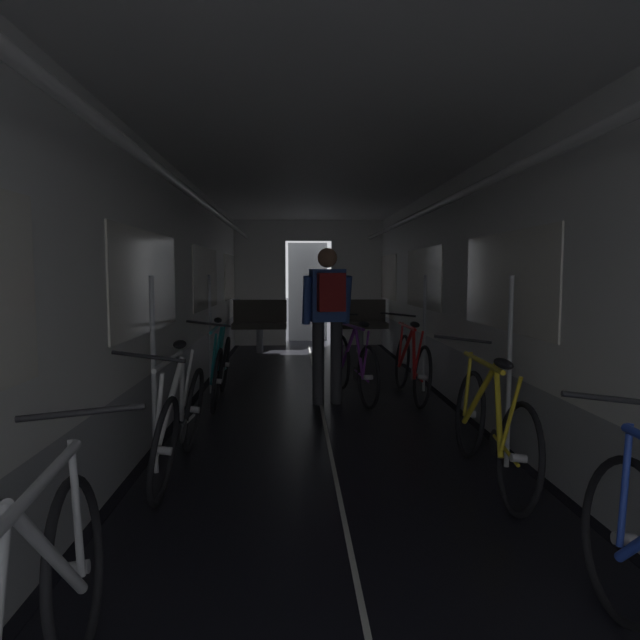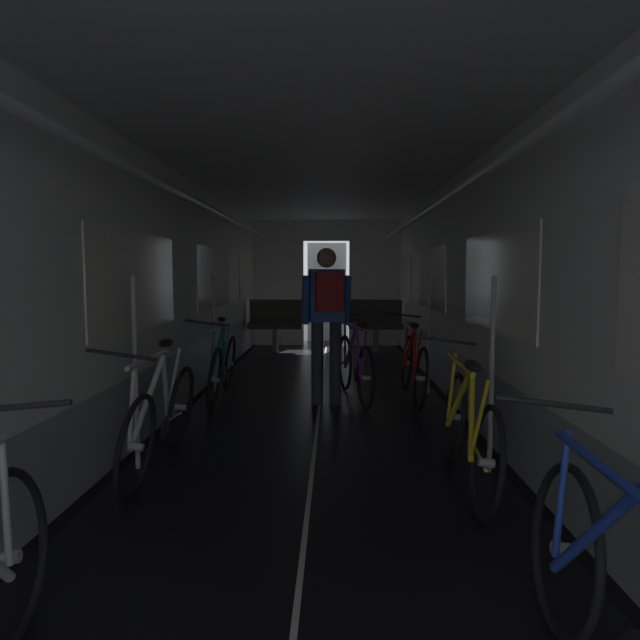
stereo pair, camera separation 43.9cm
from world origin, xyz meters
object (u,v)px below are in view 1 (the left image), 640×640
(bench_seat_far_left, at_px, (260,321))
(bench_seat_far_right, at_px, (360,320))
(person_cyclist_aisle, at_px, (328,311))
(bicycle_teal, at_px, (221,367))
(bicycle_yellow, at_px, (490,426))
(bicycle_white, at_px, (180,420))
(bicycle_red, at_px, (411,365))
(bicycle_purple_in_aisle, at_px, (354,365))

(bench_seat_far_left, xyz_separation_m, bench_seat_far_right, (1.80, 0.00, 0.00))
(bench_seat_far_left, xyz_separation_m, person_cyclist_aisle, (0.98, -3.99, 0.45))
(bench_seat_far_right, relative_size, person_cyclist_aisle, 0.58)
(bicycle_teal, bearing_deg, bicycle_yellow, -48.79)
(bicycle_white, xyz_separation_m, bicycle_teal, (-0.00, 2.18, 0.00))
(bicycle_white, xyz_separation_m, person_cyclist_aisle, (1.17, 2.00, 0.63))
(bench_seat_far_left, relative_size, person_cyclist_aisle, 0.58)
(bench_seat_far_left, distance_m, person_cyclist_aisle, 4.13)
(bench_seat_far_left, xyz_separation_m, bicycle_red, (1.94, -3.72, -0.19))
(bicycle_white, height_order, person_cyclist_aisle, person_cyclist_aisle)
(bicycle_white, bearing_deg, bicycle_yellow, -6.86)
(bicycle_white, height_order, bicycle_yellow, bicycle_white)
(bicycle_yellow, height_order, bicycle_teal, bicycle_teal)
(bench_seat_far_right, distance_m, person_cyclist_aisle, 4.09)
(bicycle_white, distance_m, person_cyclist_aisle, 2.40)
(bicycle_red, bearing_deg, person_cyclist_aisle, -164.68)
(bicycle_red, distance_m, bicycle_white, 3.11)
(bicycle_yellow, distance_m, bicycle_purple_in_aisle, 2.61)
(bicycle_yellow, relative_size, bicycle_purple_in_aisle, 1.02)
(bicycle_red, distance_m, person_cyclist_aisle, 1.18)
(bicycle_white, bearing_deg, bench_seat_far_right, 71.63)
(bench_seat_far_left, bearing_deg, bicycle_purple_in_aisle, -70.87)
(bicycle_white, relative_size, person_cyclist_aisle, 1.00)
(bench_seat_far_left, bearing_deg, bicycle_yellow, -72.70)
(bench_seat_far_right, xyz_separation_m, person_cyclist_aisle, (-0.82, -3.99, 0.45))
(bicycle_red, relative_size, bicycle_teal, 1.00)
(bench_seat_far_left, height_order, bicycle_yellow, same)
(bicycle_red, relative_size, bicycle_white, 1.00)
(bench_seat_far_left, bearing_deg, bicycle_white, -91.81)
(bicycle_teal, bearing_deg, bench_seat_far_right, 62.41)
(bicycle_teal, height_order, bicycle_purple_in_aisle, bicycle_teal)
(bicycle_yellow, bearing_deg, bicycle_white, 173.14)
(bench_seat_far_left, height_order, bicycle_purple_in_aisle, bench_seat_far_left)
(bench_seat_far_left, xyz_separation_m, bicycle_yellow, (1.95, -6.25, -0.19))
(bicycle_red, relative_size, bicycle_yellow, 1.00)
(bench_seat_far_left, distance_m, bicycle_red, 4.20)
(bicycle_white, height_order, bicycle_purple_in_aisle, bicycle_white)
(person_cyclist_aisle, relative_size, bicycle_purple_in_aisle, 1.01)
(bench_seat_far_right, bearing_deg, bicycle_teal, -117.59)
(bench_seat_far_left, relative_size, bicycle_teal, 0.58)
(bench_seat_far_right, bearing_deg, bicycle_purple_in_aisle, -97.80)
(bicycle_white, bearing_deg, person_cyclist_aisle, 59.74)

